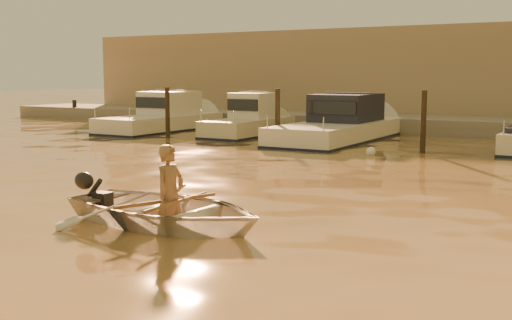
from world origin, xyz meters
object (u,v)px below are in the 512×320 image
Objects in this scene: moored_boat_0 at (161,117)px; moored_boat_2 at (339,124)px; moored_boat_1 at (248,120)px; dinghy at (166,210)px; waterfront_building at (502,77)px; person at (170,195)px.

moored_boat_2 is (8.54, 0.00, 0.00)m from moored_boat_0.
dinghy is at bearing -64.27° from moored_boat_1.
waterfront_building reaches higher than moored_boat_1.
moored_boat_1 is (-6.93, 14.38, 0.36)m from dinghy.
moored_boat_0 is at bearing 41.73° from dinghy.
person is (0.10, -0.01, 0.27)m from dinghy.
moored_boat_0 and moored_boat_1 have the same top height.
moored_boat_2 is at bearing 14.67° from dinghy.
moored_boat_0 is (-11.48, 14.38, 0.36)m from dinghy.
dinghy is 14.68m from moored_boat_2.
waterfront_building is (4.04, 11.00, 1.77)m from moored_boat_2.
waterfront_building reaches higher than moored_boat_0.
moored_boat_0 is 8.54m from moored_boat_2.
dinghy is 15.96m from moored_boat_1.
moored_boat_2 is 0.19× the size of waterfront_building.
person is at bearing -78.08° from moored_boat_2.
moored_boat_2 is (-3.04, 14.38, 0.10)m from person.
moored_boat_1 is at bearing 0.00° from moored_boat_0.
person is 14.70m from moored_boat_2.
dinghy is at bearing 90.00° from person.
moored_boat_0 is 0.16× the size of waterfront_building.
person is at bearing -92.27° from waterfront_building.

